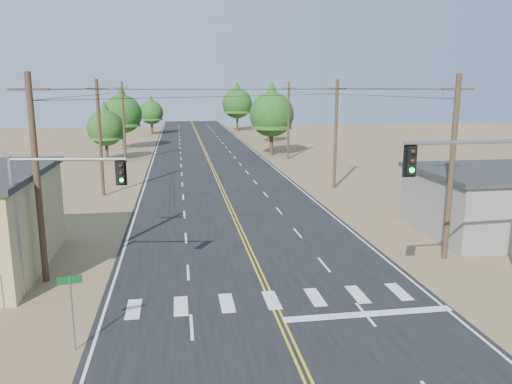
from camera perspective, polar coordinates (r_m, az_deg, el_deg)
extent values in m
cube|color=black|center=(43.53, -3.57, -0.46)|extent=(15.00, 200.00, 0.02)
cylinder|color=gray|center=(24.22, -26.99, -10.13)|extent=(0.06, 0.06, 1.50)
cylinder|color=#4C3826|center=(25.59, -23.73, 1.21)|extent=(0.30, 0.30, 10.00)
cube|color=#4C3826|center=(25.23, -24.54, 10.62)|extent=(1.80, 0.12, 0.12)
cylinder|color=#4C3826|center=(45.04, -17.40, 5.87)|extent=(0.30, 0.30, 10.00)
cube|color=#4C3826|center=(44.84, -17.73, 11.21)|extent=(1.80, 0.12, 0.12)
cylinder|color=#4C3826|center=(64.83, -14.88, 7.68)|extent=(0.30, 0.30, 10.00)
cube|color=#4C3826|center=(64.69, -15.08, 11.39)|extent=(1.80, 0.12, 0.12)
cylinder|color=#4C3826|center=(28.61, 21.44, 2.42)|extent=(0.30, 0.30, 10.00)
cube|color=#4C3826|center=(28.29, 22.09, 10.84)|extent=(1.80, 0.12, 0.12)
cylinder|color=#4C3826|center=(46.82, 9.09, 6.47)|extent=(0.30, 0.30, 10.00)
cube|color=#4C3826|center=(46.63, 9.26, 11.61)|extent=(1.80, 0.12, 0.12)
cylinder|color=#4C3826|center=(66.08, 3.72, 8.12)|extent=(0.30, 0.30, 10.00)
cube|color=#4C3826|center=(65.94, 3.77, 11.77)|extent=(1.80, 0.12, 0.12)
cylinder|color=gray|center=(24.25, -25.67, -4.12)|extent=(0.21, 0.21, 6.20)
cylinder|color=gray|center=(23.65, -26.34, 3.13)|extent=(0.16, 0.16, 0.53)
cylinder|color=gray|center=(22.72, -20.68, 3.51)|extent=(4.92, 0.76, 0.14)
cube|color=black|center=(22.19, -15.17, 2.18)|extent=(0.34, 0.30, 0.97)
sphere|color=black|center=(21.98, -15.21, 2.91)|extent=(0.18, 0.18, 0.18)
sphere|color=black|center=(22.03, -15.16, 2.11)|extent=(0.18, 0.18, 0.18)
sphere|color=#0CE533|center=(22.08, -15.12, 1.32)|extent=(0.18, 0.18, 0.18)
cylinder|color=gray|center=(21.48, 24.26, 5.24)|extent=(6.39, 0.27, 0.16)
cube|color=black|center=(20.09, 17.24, 3.47)|extent=(0.36, 0.31, 1.12)
sphere|color=black|center=(19.88, 17.52, 4.40)|extent=(0.20, 0.20, 0.20)
sphere|color=black|center=(19.93, 17.46, 3.39)|extent=(0.20, 0.20, 0.20)
sphere|color=#0CE533|center=(19.98, 17.40, 2.39)|extent=(0.20, 0.20, 0.20)
cylinder|color=gray|center=(19.37, -20.23, -12.96)|extent=(0.07, 0.07, 2.79)
cube|color=#0B4E1B|center=(18.89, -20.51, -9.41)|extent=(0.82, 0.21, 0.28)
cylinder|color=#3F2D1E|center=(67.26, -16.68, 4.62)|extent=(0.42, 0.42, 2.75)
cone|color=#154513|center=(66.91, -16.88, 7.86)|extent=(4.28, 4.28, 4.89)
sphere|color=#154513|center=(66.98, -16.83, 7.01)|extent=(4.58, 4.58, 4.58)
cylinder|color=#3F2D1E|center=(79.45, -14.87, 6.02)|extent=(0.47, 0.47, 3.48)
cone|color=#154513|center=(79.14, -15.06, 9.50)|extent=(5.41, 5.41, 6.18)
sphere|color=#154513|center=(79.19, -15.01, 8.59)|extent=(5.79, 5.79, 5.79)
cylinder|color=#3F2D1E|center=(103.42, -11.82, 7.26)|extent=(0.50, 0.50, 2.84)
cone|color=#154513|center=(103.20, -11.91, 9.44)|extent=(4.42, 4.42, 5.05)
sphere|color=#154513|center=(103.24, -11.89, 8.88)|extent=(4.74, 4.74, 4.74)
cylinder|color=#3F2D1E|center=(69.85, 1.78, 5.74)|extent=(0.50, 0.50, 3.67)
cone|color=#154513|center=(69.50, 1.81, 9.92)|extent=(5.71, 5.71, 6.53)
sphere|color=#154513|center=(69.55, 1.80, 8.83)|extent=(6.12, 6.12, 6.12)
cylinder|color=#3F2D1E|center=(87.45, 1.44, 6.60)|extent=(0.43, 0.43, 2.53)
cone|color=#154513|center=(87.20, 1.46, 8.91)|extent=(3.94, 3.94, 4.51)
sphere|color=#154513|center=(87.25, 1.45, 8.31)|extent=(4.22, 4.22, 4.22)
cylinder|color=#3F2D1E|center=(109.51, -2.16, 8.01)|extent=(0.49, 0.49, 3.85)
cone|color=#154513|center=(109.28, -2.18, 10.81)|extent=(5.99, 5.99, 6.85)
sphere|color=#154513|center=(109.31, -2.17, 10.08)|extent=(6.42, 6.42, 6.42)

